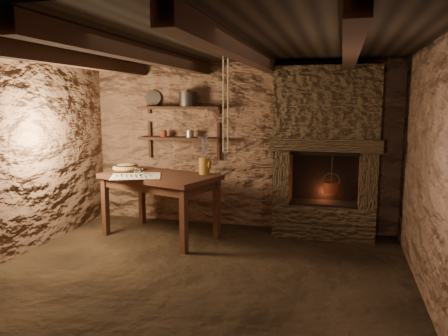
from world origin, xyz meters
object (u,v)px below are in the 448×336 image
(work_table, at_px, (160,203))
(iron_stockpot, at_px, (188,100))
(stoneware_jug, at_px, (205,158))
(wooden_bowl, at_px, (126,168))
(red_pot, at_px, (331,187))

(work_table, relative_size, iron_stockpot, 6.76)
(stoneware_jug, distance_m, wooden_bowl, 1.16)
(stoneware_jug, relative_size, iron_stockpot, 2.04)
(wooden_bowl, bearing_deg, red_pot, 9.00)
(work_table, bearing_deg, red_pot, 32.07)
(work_table, relative_size, red_pot, 3.18)
(work_table, bearing_deg, iron_stockpot, 93.96)
(wooden_bowl, xyz_separation_m, iron_stockpot, (0.73, 0.56, 0.95))
(wooden_bowl, distance_m, red_pot, 2.85)
(work_table, height_order, stoneware_jug, stoneware_jug)
(stoneware_jug, height_order, iron_stockpot, iron_stockpot)
(iron_stockpot, bearing_deg, wooden_bowl, -142.34)
(work_table, bearing_deg, wooden_bowl, -174.14)
(stoneware_jug, relative_size, red_pot, 0.96)
(iron_stockpot, bearing_deg, stoneware_jug, -51.40)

